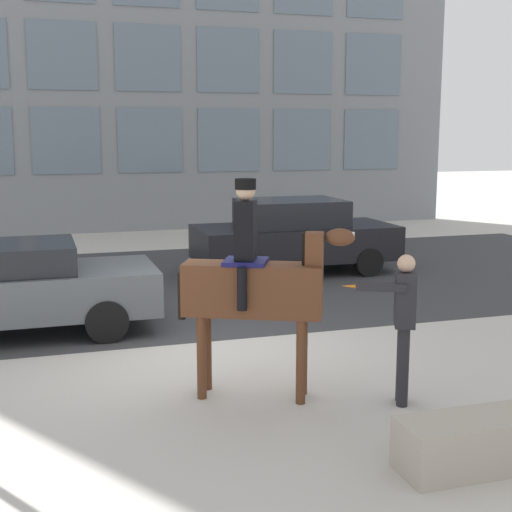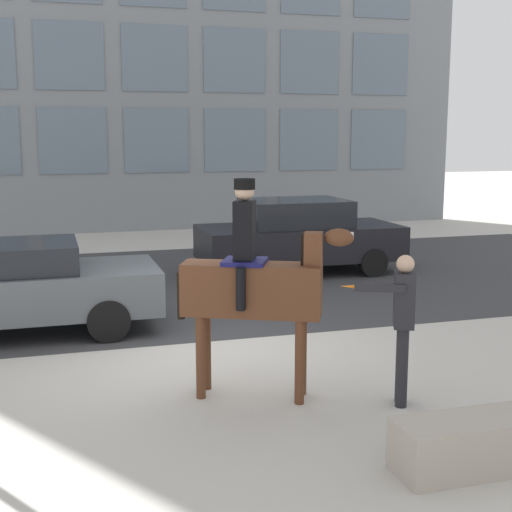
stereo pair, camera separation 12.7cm
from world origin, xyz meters
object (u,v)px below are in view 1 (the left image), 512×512
(mounted_horse_lead, at_px, (256,284))
(street_car_near_lane, at_px, (6,287))
(pedestrian_bystander, at_px, (403,317))
(street_car_far_lane, at_px, (294,236))

(mounted_horse_lead, xyz_separation_m, street_car_near_lane, (-2.85, 3.57, -0.60))
(pedestrian_bystander, relative_size, street_car_near_lane, 0.39)
(street_car_near_lane, relative_size, street_car_far_lane, 1.01)
(pedestrian_bystander, bearing_deg, mounted_horse_lead, -0.30)
(mounted_horse_lead, height_order, pedestrian_bystander, mounted_horse_lead)
(pedestrian_bystander, bearing_deg, street_car_near_lane, -19.53)
(pedestrian_bystander, relative_size, street_car_far_lane, 0.40)
(mounted_horse_lead, xyz_separation_m, street_car_far_lane, (3.04, 6.95, -0.53))
(street_car_far_lane, bearing_deg, street_car_near_lane, -150.14)
(pedestrian_bystander, distance_m, street_car_far_lane, 7.81)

